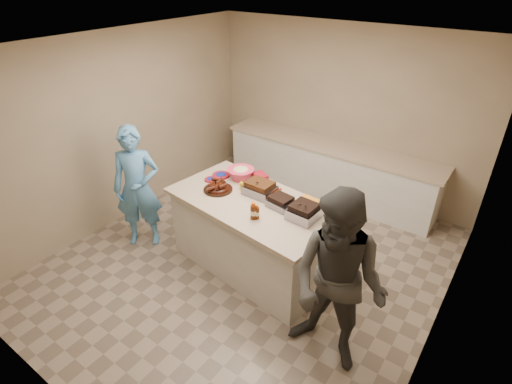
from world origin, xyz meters
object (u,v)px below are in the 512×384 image
Objects in this scene: bbq_bottle_a at (257,218)px; guest_blue at (146,240)px; island at (254,265)px; rib_platter at (218,190)px; coleslaw_bowl at (241,179)px; guest_gray at (328,354)px; plastic_cup at (241,172)px; bbq_bottle_b at (253,219)px; mustard_bottle at (242,189)px; roasting_pan at (303,218)px.

bbq_bottle_a is 2.06m from guest_blue.
rib_platter is (-0.51, -0.04, 0.98)m from island.
rib_platter is 1.05× the size of coleslaw_bowl.
island is 1.56m from guest_gray.
island is at bearing -21.86° from guest_blue.
guest_gray is at bearing -30.49° from plastic_cup.
mustard_bottle is at bearing 138.72° from bbq_bottle_b.
bbq_bottle_a is at bearing -41.91° from coleslaw_bowl.
mustard_bottle is 1.71m from guest_blue.
island is 5.69× the size of rib_platter.
island is at bearing -41.01° from plastic_cup.
guest_gray is (1.92, -0.62, -0.98)m from rib_platter.
bbq_bottle_a reaches higher than rib_platter.
roasting_pan is 2.38× the size of mustard_bottle.
coleslaw_bowl reaches higher than bbq_bottle_b.
coleslaw_bowl is 2.70× the size of mustard_bottle.
guest_gray is (2.97, -0.22, 0.00)m from guest_blue.
coleslaw_bowl reaches higher than guest_gray.
bbq_bottle_a is (-0.42, -0.30, -0.00)m from roasting_pan.
mustard_bottle is 0.07× the size of guest_gray.
rib_platter is at bearing -168.12° from island.
roasting_pan is at bearing -21.06° from plastic_cup.
rib_platter is 1.17m from roasting_pan.
rib_platter is 2.83× the size of mustard_bottle.
roasting_pan is at bearing -6.90° from mustard_bottle.
island is 1.18m from roasting_pan.
guest_gray is at bearing -18.02° from rib_platter.
coleslaw_bowl is at bearing 166.91° from roasting_pan.
island is 1.11m from rib_platter.
guest_gray is (0.75, -0.69, -0.98)m from roasting_pan.
bbq_bottle_a is 0.09× the size of guest_gray.
guest_blue is at bearing -174.39° from bbq_bottle_a.
coleslaw_bowl is at bearing 128.91° from mustard_bottle.
bbq_bottle_a reaches higher than guest_blue.
guest_gray is (1.41, -0.67, 0.00)m from island.
bbq_bottle_b is at bearing -47.40° from island.
guest_blue is (-1.78, -0.15, -0.98)m from bbq_bottle_b.
mustard_bottle is at bearing -13.20° from guest_blue.
roasting_pan is 1.48× the size of bbq_bottle_b.
coleslaw_bowl is 0.20× the size of guest_blue.
bbq_bottle_b reaches higher than guest_blue.
rib_platter is at bearing 165.10° from guest_gray.
bbq_bottle_a is 1.57m from guest_gray.
rib_platter is 1.75× the size of bbq_bottle_b.
coleslaw_bowl reaches higher than mustard_bottle.
coleslaw_bowl is at bearing -51.41° from plastic_cup.
plastic_cup is at bearing 152.63° from guest_gray.
bbq_bottle_b is 1.59m from guest_gray.
plastic_cup is 1.68m from guest_blue.
roasting_pan is 0.95m from mustard_bottle.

